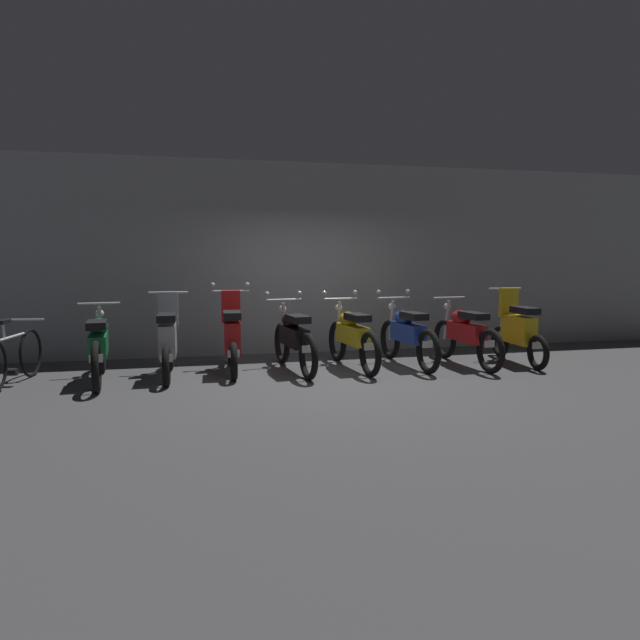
{
  "coord_description": "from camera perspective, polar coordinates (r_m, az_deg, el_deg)",
  "views": [
    {
      "loc": [
        -1.86,
        -7.27,
        1.65
      ],
      "look_at": [
        -0.06,
        0.65,
        0.75
      ],
      "focal_mm": 31.2,
      "sensor_mm": 36.0,
      "label": 1
    }
  ],
  "objects": [
    {
      "name": "bicycle",
      "position": [
        8.28,
        -28.96,
        -3.43
      ],
      "size": [
        0.5,
        1.72,
        0.89
      ],
      "color": "black",
      "rests_on": "ground"
    },
    {
      "name": "back_wall",
      "position": [
        9.83,
        -1.91,
        6.28
      ],
      "size": [
        16.0,
        0.3,
        3.29
      ],
      "primitive_type": "cube",
      "color": "gray",
      "rests_on": "ground"
    },
    {
      "name": "motorbike_slot_0",
      "position": [
        8.02,
        -21.76,
        -2.45
      ],
      "size": [
        0.56,
        1.95,
        1.03
      ],
      "color": "black",
      "rests_on": "ground"
    },
    {
      "name": "motorbike_slot_5",
      "position": [
        8.68,
        8.93,
        -1.42
      ],
      "size": [
        0.59,
        1.95,
        1.15
      ],
      "color": "black",
      "rests_on": "ground"
    },
    {
      "name": "motorbike_slot_7",
      "position": [
        9.34,
        19.58,
        -0.96
      ],
      "size": [
        0.56,
        1.68,
        1.18
      ],
      "color": "black",
      "rests_on": "ground"
    },
    {
      "name": "ground_plane",
      "position": [
        7.68,
        1.52,
        -6.08
      ],
      "size": [
        80.0,
        80.0,
        0.0
      ],
      "primitive_type": "plane",
      "color": "#424244"
    },
    {
      "name": "motorbike_slot_3",
      "position": [
        8.17,
        -2.73,
        -1.83
      ],
      "size": [
        0.59,
        1.95,
        1.15
      ],
      "color": "black",
      "rests_on": "ground"
    },
    {
      "name": "motorbike_slot_2",
      "position": [
        8.19,
        -9.02,
        -1.63
      ],
      "size": [
        0.59,
        1.68,
        1.29
      ],
      "color": "black",
      "rests_on": "ground"
    },
    {
      "name": "motorbike_slot_4",
      "position": [
        8.37,
        3.29,
        -1.63
      ],
      "size": [
        0.59,
        1.95,
        1.15
      ],
      "color": "black",
      "rests_on": "ground"
    },
    {
      "name": "motorbike_slot_1",
      "position": [
        8.03,
        -15.32,
        -1.95
      ],
      "size": [
        0.56,
        1.68,
        1.18
      ],
      "color": "black",
      "rests_on": "ground"
    },
    {
      "name": "motorbike_slot_6",
      "position": [
        8.9,
        14.69,
        -1.37
      ],
      "size": [
        0.56,
        1.95,
        1.03
      ],
      "color": "black",
      "rests_on": "ground"
    }
  ]
}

